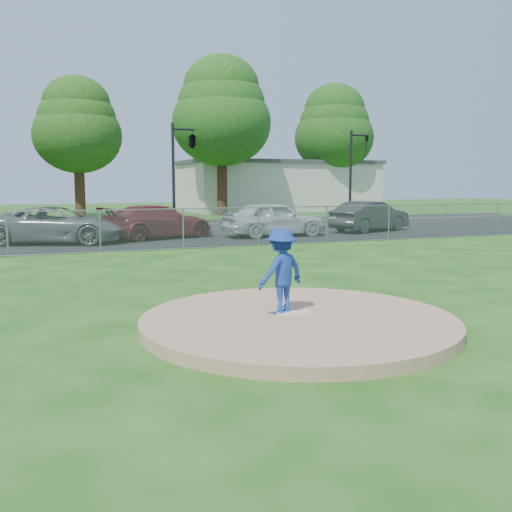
{
  "coord_description": "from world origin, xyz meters",
  "views": [
    {
      "loc": [
        -4.14,
        -8.61,
        2.48
      ],
      "look_at": [
        0.0,
        2.0,
        1.0
      ],
      "focal_mm": 40.0,
      "sensor_mm": 36.0,
      "label": 1
    }
  ],
  "objects_px": {
    "pitcher": "(281,271)",
    "parked_car_darkred": "(158,222)",
    "commercial_building": "(277,186)",
    "parked_car_gray": "(57,225)",
    "tree_center": "(77,125)",
    "traffic_signal_right": "(354,167)",
    "tree_right": "(222,111)",
    "parked_car_charcoal": "(370,216)",
    "traffic_signal_center": "(190,142)",
    "tree_far_right": "(334,128)",
    "parked_car_pearl": "(274,219)"
  },
  "relations": [
    {
      "from": "traffic_signal_center",
      "to": "parked_car_charcoal",
      "type": "bearing_deg",
      "value": -37.8
    },
    {
      "from": "commercial_building",
      "to": "parked_car_gray",
      "type": "distance_m",
      "value": 29.5
    },
    {
      "from": "traffic_signal_right",
      "to": "parked_car_gray",
      "type": "bearing_deg",
      "value": -160.26
    },
    {
      "from": "traffic_signal_right",
      "to": "parked_car_pearl",
      "type": "relative_size",
      "value": 1.19
    },
    {
      "from": "tree_far_right",
      "to": "traffic_signal_right",
      "type": "height_order",
      "value": "tree_far_right"
    },
    {
      "from": "pitcher",
      "to": "parked_car_pearl",
      "type": "xyz_separation_m",
      "value": [
        6.27,
        15.01,
        -0.13
      ]
    },
    {
      "from": "tree_center",
      "to": "tree_right",
      "type": "bearing_deg",
      "value": -11.31
    },
    {
      "from": "commercial_building",
      "to": "tree_far_right",
      "type": "relative_size",
      "value": 1.53
    },
    {
      "from": "tree_center",
      "to": "parked_car_darkred",
      "type": "relative_size",
      "value": 1.95
    },
    {
      "from": "traffic_signal_right",
      "to": "tree_right",
      "type": "bearing_deg",
      "value": 117.64
    },
    {
      "from": "traffic_signal_right",
      "to": "parked_car_charcoal",
      "type": "height_order",
      "value": "traffic_signal_right"
    },
    {
      "from": "parked_car_darkred",
      "to": "parked_car_charcoal",
      "type": "xyz_separation_m",
      "value": [
        10.7,
        -0.26,
        0.02
      ]
    },
    {
      "from": "tree_far_right",
      "to": "parked_car_darkred",
      "type": "relative_size",
      "value": 2.13
    },
    {
      "from": "tree_right",
      "to": "parked_car_gray",
      "type": "relative_size",
      "value": 2.17
    },
    {
      "from": "tree_right",
      "to": "pitcher",
      "type": "height_order",
      "value": "tree_right"
    },
    {
      "from": "traffic_signal_center",
      "to": "pitcher",
      "type": "distance_m",
      "value": 22.38
    },
    {
      "from": "parked_car_darkred",
      "to": "pitcher",
      "type": "bearing_deg",
      "value": 157.34
    },
    {
      "from": "tree_center",
      "to": "pitcher",
      "type": "bearing_deg",
      "value": -88.62
    },
    {
      "from": "pitcher",
      "to": "parked_car_charcoal",
      "type": "distance_m",
      "value": 19.69
    },
    {
      "from": "traffic_signal_center",
      "to": "pitcher",
      "type": "xyz_separation_m",
      "value": [
        -4.16,
        -21.69,
        -3.66
      ]
    },
    {
      "from": "tree_right",
      "to": "parked_car_gray",
      "type": "height_order",
      "value": "tree_right"
    },
    {
      "from": "tree_far_right",
      "to": "parked_car_gray",
      "type": "bearing_deg",
      "value": -140.35
    },
    {
      "from": "tree_right",
      "to": "parked_car_pearl",
      "type": "xyz_separation_m",
      "value": [
        -2.92,
        -16.68,
        -6.84
      ]
    },
    {
      "from": "parked_car_gray",
      "to": "traffic_signal_center",
      "type": "bearing_deg",
      "value": -30.22
    },
    {
      "from": "pitcher",
      "to": "parked_car_darkred",
      "type": "relative_size",
      "value": 0.3
    },
    {
      "from": "tree_far_right",
      "to": "parked_car_charcoal",
      "type": "distance_m",
      "value": 21.65
    },
    {
      "from": "traffic_signal_center",
      "to": "parked_car_darkred",
      "type": "xyz_separation_m",
      "value": [
        -3.02,
        -5.7,
        -3.87
      ]
    },
    {
      "from": "traffic_signal_right",
      "to": "parked_car_darkred",
      "type": "xyz_separation_m",
      "value": [
        -13.28,
        -5.7,
        -2.62
      ]
    },
    {
      "from": "tree_right",
      "to": "parked_car_darkred",
      "type": "height_order",
      "value": "tree_right"
    },
    {
      "from": "tree_center",
      "to": "parked_car_pearl",
      "type": "xyz_separation_m",
      "value": [
        7.08,
        -18.68,
        -5.65
      ]
    },
    {
      "from": "tree_center",
      "to": "parked_car_charcoal",
      "type": "relative_size",
      "value": 2.14
    },
    {
      "from": "tree_right",
      "to": "parked_car_gray",
      "type": "distance_m",
      "value": 21.53
    },
    {
      "from": "parked_car_darkred",
      "to": "tree_center",
      "type": "bearing_deg",
      "value": -12.27
    },
    {
      "from": "pitcher",
      "to": "tree_center",
      "type": "bearing_deg",
      "value": -108.95
    },
    {
      "from": "commercial_building",
      "to": "parked_car_gray",
      "type": "relative_size",
      "value": 3.06
    },
    {
      "from": "commercial_building",
      "to": "tree_right",
      "type": "distance_m",
      "value": 10.73
    },
    {
      "from": "commercial_building",
      "to": "traffic_signal_center",
      "type": "relative_size",
      "value": 2.93
    },
    {
      "from": "traffic_signal_center",
      "to": "traffic_signal_right",
      "type": "bearing_deg",
      "value": 0.0
    },
    {
      "from": "parked_car_darkred",
      "to": "parked_car_pearl",
      "type": "distance_m",
      "value": 5.22
    },
    {
      "from": "pitcher",
      "to": "tree_far_right",
      "type": "bearing_deg",
      "value": -140.53
    },
    {
      "from": "traffic_signal_center",
      "to": "pitcher",
      "type": "relative_size",
      "value": 3.75
    },
    {
      "from": "traffic_signal_center",
      "to": "parked_car_darkred",
      "type": "relative_size",
      "value": 1.11
    },
    {
      "from": "pitcher",
      "to": "parked_car_darkred",
      "type": "height_order",
      "value": "pitcher"
    },
    {
      "from": "parked_car_charcoal",
      "to": "parked_car_pearl",
      "type": "bearing_deg",
      "value": 77.46
    },
    {
      "from": "traffic_signal_center",
      "to": "commercial_building",
      "type": "bearing_deg",
      "value": 53.06
    },
    {
      "from": "pitcher",
      "to": "tree_right",
      "type": "bearing_deg",
      "value": -126.5
    },
    {
      "from": "tree_right",
      "to": "pitcher",
      "type": "xyz_separation_m",
      "value": [
        -9.19,
        -31.69,
        -6.7
      ]
    },
    {
      "from": "tree_center",
      "to": "parked_car_darkred",
      "type": "height_order",
      "value": "tree_center"
    },
    {
      "from": "commercial_building",
      "to": "tree_far_right",
      "type": "distance_m",
      "value": 7.0
    },
    {
      "from": "parked_car_charcoal",
      "to": "pitcher",
      "type": "bearing_deg",
      "value": 123.12
    }
  ]
}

